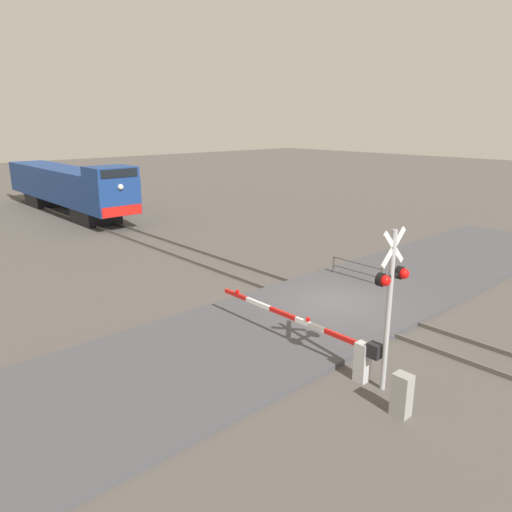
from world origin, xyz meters
name	(u,v)px	position (x,y,z in m)	size (l,w,h in m)	color
ground_plane	(335,306)	(0.00, 0.00, 0.00)	(160.00, 160.00, 0.00)	#514C47
rail_track_left	(323,309)	(-0.72, 0.00, 0.07)	(0.08, 80.00, 0.15)	#59544C
rail_track_right	(347,300)	(0.72, 0.00, 0.07)	(0.08, 80.00, 0.15)	#59544C
road_surface	(335,304)	(0.00, 0.00, 0.08)	(36.00, 6.26, 0.17)	#47474C
locomotive	(68,186)	(0.00, 26.15, 2.12)	(2.89, 18.23, 4.12)	black
crossing_signal	(391,292)	(-3.76, -4.65, 2.78)	(1.18, 0.33, 4.42)	#ADADB2
crossing_gate	(336,343)	(-3.83, -3.06, 0.79)	(0.36, 6.53, 1.26)	silver
utility_cabinet	(402,395)	(-4.47, -5.60, 0.55)	(0.35, 0.44, 1.11)	#999993
guard_railing	(357,269)	(2.95, 1.21, 0.62)	(0.08, 2.68, 0.95)	#4C4742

